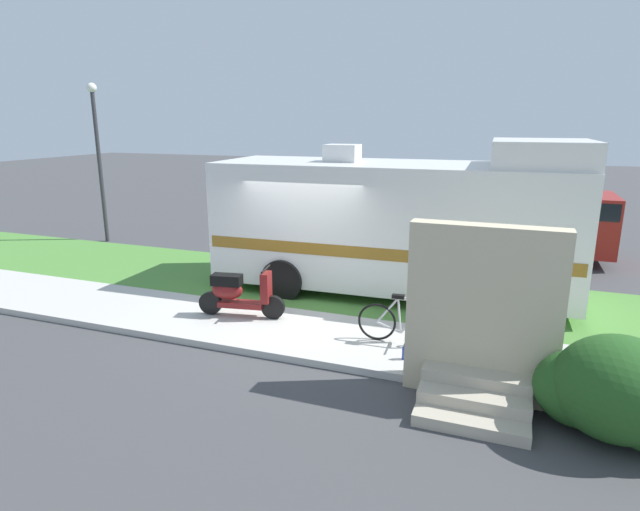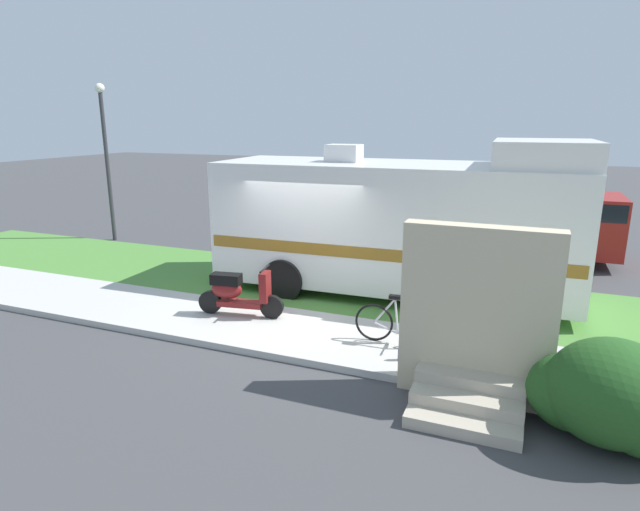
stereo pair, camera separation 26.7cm
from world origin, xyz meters
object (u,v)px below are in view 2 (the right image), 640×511
object	(u,v)px
motorhome_rv	(399,223)
street_lamp_post	(106,149)
bottle_green	(400,354)
scooter	(237,292)
bicycle	(406,324)
pickup_truck_near	(533,224)

from	to	relation	value
motorhome_rv	street_lamp_post	distance (m)	9.85
bottle_green	street_lamp_post	xyz separation A→B (m)	(-10.48, 5.28, 2.61)
motorhome_rv	scooter	world-z (taller)	motorhome_rv
scooter	street_lamp_post	world-z (taller)	street_lamp_post
bicycle	pickup_truck_near	world-z (taller)	pickup_truck_near
pickup_truck_near	bottle_green	xyz separation A→B (m)	(-1.77, -7.84, -0.74)
scooter	bottle_green	world-z (taller)	scooter
scooter	pickup_truck_near	distance (m)	8.74
motorhome_rv	bottle_green	size ratio (longest dim) A/B	29.92
pickup_truck_near	street_lamp_post	bearing A→B (deg)	-168.21
scooter	bicycle	distance (m)	3.24
bicycle	pickup_truck_near	distance (m)	7.48
bicycle	pickup_truck_near	xyz separation A→B (m)	(1.84, 7.24, 0.48)
scooter	pickup_truck_near	bearing A→B (deg)	54.45
motorhome_rv	street_lamp_post	size ratio (longest dim) A/B	1.59
pickup_truck_near	street_lamp_post	distance (m)	12.66
motorhome_rv	scooter	bearing A→B (deg)	-132.15
motorhome_rv	bicycle	size ratio (longest dim) A/B	4.43
pickup_truck_near	street_lamp_post	size ratio (longest dim) A/B	1.18
motorhome_rv	pickup_truck_near	distance (m)	5.23
motorhome_rv	bicycle	bearing A→B (deg)	-73.31
scooter	bicycle	size ratio (longest dim) A/B	0.98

